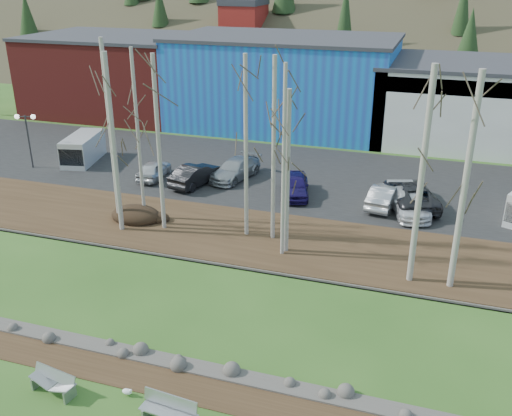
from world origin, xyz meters
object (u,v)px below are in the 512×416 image
(bench_damaged, at_px, (54,382))
(seagull, at_px, (127,391))
(bench_intact, at_px, (169,411))
(car_6, at_px, (408,202))
(car_4, at_px, (384,196))
(van_grey, at_px, (82,149))
(car_5, at_px, (411,194))
(car_3, at_px, (295,185))
(street_lamp, at_px, (26,126))
(car_1, at_px, (196,175))
(car_0, at_px, (154,170))
(car_2, at_px, (235,169))

(bench_damaged, xyz_separation_m, seagull, (2.59, 0.63, -0.24))
(bench_intact, xyz_separation_m, car_6, (6.17, 20.25, 0.33))
(car_4, bearing_deg, van_grey, 2.76)
(car_5, distance_m, car_6, 1.30)
(car_3, xyz_separation_m, car_5, (7.32, 0.62, 0.06))
(bench_intact, bearing_deg, seagull, 165.45)
(bench_intact, relative_size, street_lamp, 0.50)
(car_1, bearing_deg, bench_intact, 124.74)
(seagull, xyz_separation_m, car_0, (-9.49, 20.35, 0.60))
(car_3, relative_size, car_6, 0.89)
(car_2, bearing_deg, car_0, -150.21)
(seagull, relative_size, street_lamp, 0.11)
(car_5, bearing_deg, bench_damaged, 44.42)
(van_grey, bearing_deg, street_lamp, -153.64)
(seagull, relative_size, car_5, 0.08)
(car_3, height_order, van_grey, van_grey)
(bench_damaged, xyz_separation_m, car_5, (10.83, 21.46, 0.51))
(seagull, height_order, van_grey, van_grey)
(bench_intact, xyz_separation_m, seagull, (-2.01, 0.71, -0.32))
(street_lamp, xyz_separation_m, car_4, (25.98, 0.56, -2.50))
(street_lamp, height_order, van_grey, street_lamp)
(car_1, bearing_deg, car_6, -168.71)
(car_5, bearing_deg, car_3, -13.94)
(bench_damaged, xyz_separation_m, car_4, (9.27, 20.81, 0.42))
(street_lamp, xyz_separation_m, car_2, (15.34, 2.42, -2.50))
(car_4, distance_m, car_6, 1.64)
(car_2, bearing_deg, car_5, 6.97)
(seagull, distance_m, car_0, 22.46)
(bench_damaged, bearing_deg, car_5, 72.59)
(car_4, height_order, van_grey, van_grey)
(car_0, bearing_deg, car_2, -168.38)
(car_0, height_order, van_grey, van_grey)
(car_4, bearing_deg, car_6, 163.68)
(car_2, relative_size, van_grey, 0.97)
(bench_damaged, relative_size, van_grey, 0.39)
(car_4, bearing_deg, car_5, -150.53)
(street_lamp, distance_m, car_6, 27.60)
(car_2, distance_m, car_3, 5.22)
(street_lamp, bearing_deg, car_3, -14.75)
(car_0, bearing_deg, street_lamp, -1.28)
(car_3, xyz_separation_m, car_4, (5.76, -0.02, -0.03))
(car_4, relative_size, car_5, 0.74)
(car_1, height_order, car_3, car_1)
(street_lamp, height_order, car_5, street_lamp)
(car_1, bearing_deg, car_2, -123.77)
(seagull, bearing_deg, car_1, 111.91)
(car_4, bearing_deg, bench_intact, 84.49)
(bench_damaged, distance_m, car_3, 21.13)
(street_lamp, bearing_deg, car_4, -15.15)
(bench_intact, relative_size, bench_damaged, 1.06)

